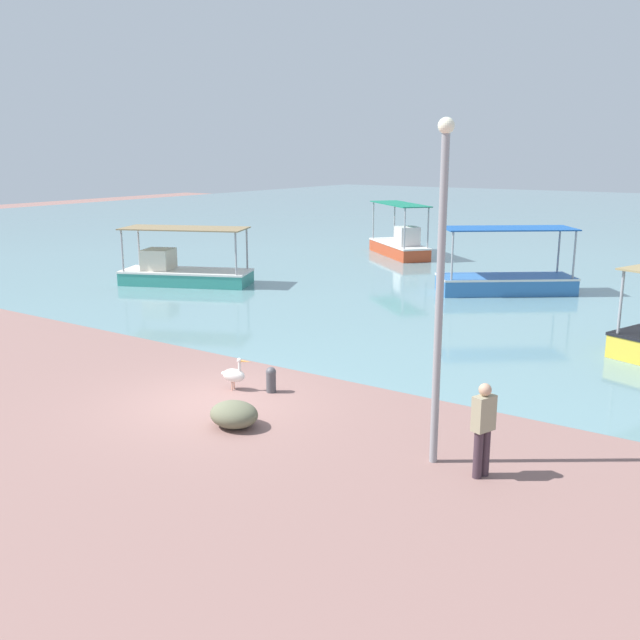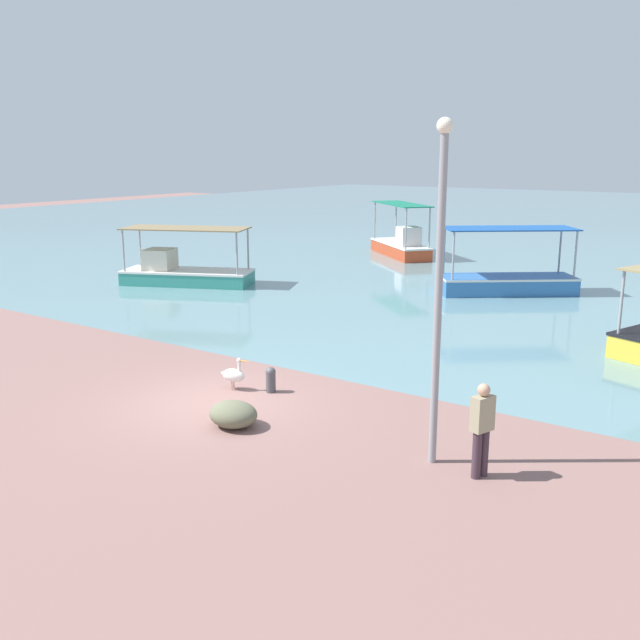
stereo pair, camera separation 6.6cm
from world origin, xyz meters
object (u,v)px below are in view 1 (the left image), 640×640
(net_pile, at_px, (234,414))
(lamp_post, at_px, (440,278))
(fishing_boat_far_left, at_px, (506,280))
(mooring_bollard, at_px, (271,379))
(fishing_boat_center, at_px, (182,271))
(fishing_boat_near_left, at_px, (400,244))
(fisherman_standing, at_px, (483,427))
(pelican, at_px, (234,375))

(net_pile, bearing_deg, lamp_post, 10.43)
(fishing_boat_far_left, height_order, mooring_bollard, fishing_boat_far_left)
(fishing_boat_center, relative_size, lamp_post, 0.95)
(fishing_boat_near_left, xyz_separation_m, mooring_bollard, (7.99, -21.40, -0.31))
(fishing_boat_center, relative_size, fisherman_standing, 3.39)
(fishing_boat_near_left, height_order, lamp_post, lamp_post)
(lamp_post, bearing_deg, fishing_boat_near_left, 119.32)
(fishing_boat_center, xyz_separation_m, pelican, (10.87, -9.23, -0.19))
(mooring_bollard, bearing_deg, net_pile, -71.68)
(net_pile, bearing_deg, fishing_boat_near_left, 110.28)
(pelican, xyz_separation_m, lamp_post, (5.62, -1.00, 3.00))
(mooring_bollard, bearing_deg, lamp_post, -15.94)
(fishing_boat_near_left, bearing_deg, fisherman_standing, -59.01)
(pelican, height_order, lamp_post, lamp_post)
(lamp_post, distance_m, net_pile, 5.20)
(net_pile, bearing_deg, pelican, 130.85)
(fishing_boat_center, distance_m, fisherman_standing, 20.27)
(fishing_boat_far_left, bearing_deg, lamp_post, -74.34)
(fishing_boat_far_left, height_order, lamp_post, lamp_post)
(fishing_boat_far_left, xyz_separation_m, net_pile, (0.41, -16.81, -0.26))
(mooring_bollard, distance_m, fisherman_standing, 5.95)
(fishing_boat_near_left, bearing_deg, net_pile, -69.72)
(fishing_boat_center, distance_m, lamp_post, 19.61)
(fishing_boat_center, distance_m, mooring_bollard, 14.67)
(fisherman_standing, xyz_separation_m, net_pile, (-5.04, -0.66, -0.64))
(lamp_post, relative_size, net_pile, 5.78)
(fishing_boat_near_left, relative_size, pelican, 6.23)
(fishing_boat_center, distance_m, pelican, 14.27)
(fishing_boat_far_left, xyz_separation_m, fisherman_standing, (5.44, -16.15, 0.39))
(fishing_boat_center, xyz_separation_m, mooring_bollard, (11.69, -8.87, -0.24))
(pelican, height_order, fisherman_standing, fisherman_standing)
(fishing_boat_near_left, bearing_deg, lamp_post, -60.68)
(mooring_bollard, bearing_deg, pelican, -155.79)
(fishing_boat_far_left, relative_size, mooring_bollard, 8.75)
(fishing_boat_near_left, relative_size, mooring_bollard, 8.21)
(fishing_boat_near_left, distance_m, net_pile, 25.08)
(fishing_boat_near_left, relative_size, net_pile, 4.78)
(fishing_boat_center, relative_size, pelican, 7.16)
(fishing_boat_center, xyz_separation_m, net_pile, (12.39, -10.99, -0.30))
(fishing_boat_far_left, bearing_deg, net_pile, -88.62)
(fishing_boat_near_left, distance_m, fishing_boat_center, 13.06)
(fishing_boat_far_left, xyz_separation_m, lamp_post, (4.50, -16.06, 2.86))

